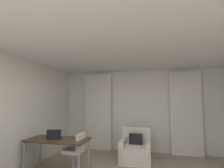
{
  "coord_description": "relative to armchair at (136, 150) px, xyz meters",
  "views": [
    {
      "loc": [
        0.38,
        -2.59,
        1.64
      ],
      "look_at": [
        -0.52,
        1.29,
        2.0
      ],
      "focal_mm": 27.24,
      "sensor_mm": 36.0,
      "label": 1
    }
  ],
  "objects": [
    {
      "name": "wall_window",
      "position": [
        0.07,
        0.87,
        1.02
      ],
      "size": [
        5.12,
        0.06,
        2.6
      ],
      "color": "silver",
      "rests_on": "ground"
    },
    {
      "name": "ceiling",
      "position": [
        0.07,
        -2.16,
        2.35
      ],
      "size": [
        5.12,
        6.12,
        0.06
      ],
      "primitive_type": "cube",
      "color": "white",
      "rests_on": "wall_left"
    },
    {
      "name": "curtain_left_panel",
      "position": [
        -1.31,
        0.74,
        0.97
      ],
      "size": [
        0.9,
        0.06,
        2.5
      ],
      "color": "silver",
      "rests_on": "ground"
    },
    {
      "name": "curtain_right_panel",
      "position": [
        1.44,
        0.74,
        0.97
      ],
      "size": [
        0.9,
        0.06,
        2.5
      ],
      "color": "silver",
      "rests_on": "ground"
    },
    {
      "name": "armchair",
      "position": [
        0.0,
        0.0,
        0.0
      ],
      "size": [
        0.8,
        0.85,
        0.85
      ],
      "color": "silver",
      "rests_on": "ground"
    },
    {
      "name": "desk",
      "position": [
        -1.65,
        -1.18,
        0.41
      ],
      "size": [
        1.38,
        0.66,
        0.75
      ],
      "color": "#4C3828",
      "rests_on": "ground"
    },
    {
      "name": "desk_chair",
      "position": [
        -1.25,
        -1.12,
        0.11
      ],
      "size": [
        0.48,
        0.48,
        0.88
      ],
      "color": "gray",
      "rests_on": "ground"
    },
    {
      "name": "laptop",
      "position": [
        -1.72,
        -1.2,
        0.51
      ],
      "size": [
        0.38,
        0.33,
        0.22
      ],
      "color": "#2D2D33",
      "rests_on": "desk"
    }
  ]
}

